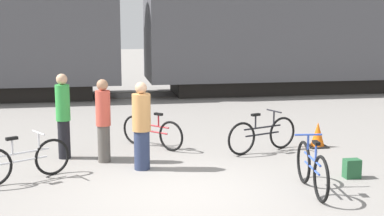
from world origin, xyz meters
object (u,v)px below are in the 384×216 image
Objects in this scene: person_in_red at (103,120)px; person_in_tan at (142,126)px; backpack at (352,169)px; bicycle_silver at (24,161)px; bicycle_black at (262,135)px; freight_train at (133,23)px; person_in_green at (63,115)px; traffic_cone at (318,135)px; bicycle_blue at (312,169)px; bicycle_maroon at (152,132)px.

person_in_tan is (0.69, -0.65, -0.02)m from person_in_red.
person_in_red reaches higher than backpack.
bicycle_black reaches higher than bicycle_silver.
freight_train is at bearing 75.46° from bicycle_silver.
person_in_green reaches higher than person_in_red.
bicycle_black is 3.35m from person_in_red.
person_in_tan is 4.13m from traffic_cone.
bicycle_blue is 3.20m from person_in_tan.
person_in_green is 3.12× the size of traffic_cone.
traffic_cone reaches higher than backpack.
traffic_cone is (1.34, 2.88, -0.13)m from bicycle_blue.
bicycle_maroon is (2.44, 2.02, -0.01)m from bicycle_silver.
person_in_tan is (1.48, -1.07, -0.06)m from person_in_green.
person_in_red reaches higher than bicycle_silver.
freight_train reaches higher than traffic_cone.
bicycle_silver is at bearing -140.43° from bicycle_maroon.
bicycle_silver reaches higher than backpack.
traffic_cone is at bearing -9.23° from bicycle_maroon.
traffic_cone is (3.95, 1.08, -0.57)m from person_in_tan.
freight_train reaches higher than person_in_green.
freight_train is 9.56m from traffic_cone.
bicycle_black is 2.80m from person_in_tan.
freight_train reaches higher than bicycle_silver.
bicycle_black is 1.35m from traffic_cone.
backpack is at bearing -41.33° from bicycle_maroon.
backpack is (3.10, -10.89, -2.43)m from freight_train.
person_in_tan is at bearing -164.77° from traffic_cone.
bicycle_silver is 5.77m from backpack.
freight_train is 153.19× the size of backpack.
freight_train reaches higher than person_in_red.
bicycle_maroon is at bearing -0.82° from person_in_red.
person_in_green is 1.04× the size of person_in_tan.
freight_train is 9.00m from person_in_green.
freight_train reaches higher than backpack.
bicycle_silver is at bearing 171.21° from person_in_red.
bicycle_black is 2.32m from backpack.
backpack is (1.01, 0.60, -0.22)m from bicycle_blue.
person_in_green is at bearing 155.91° from backpack.
person_in_red is at bearing -97.65° from freight_train.
bicycle_blue is 4.13m from bicycle_maroon.
bicycle_black is 1.03× the size of person_in_red.
freight_train is 30.58× the size of bicycle_blue.
backpack is at bearing 7.70° from person_in_green.
person_in_green is at bearing -103.08° from freight_train.
bicycle_silver is 1.17× the size of bicycle_maroon.
backpack is (3.26, -2.87, -0.18)m from bicycle_maroon.
bicycle_black is 2.39m from bicycle_maroon.
person_in_red is 4.74m from backpack.
freight_train is 30.90× the size of bicycle_black.
bicycle_blue is 5.02m from person_in_green.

